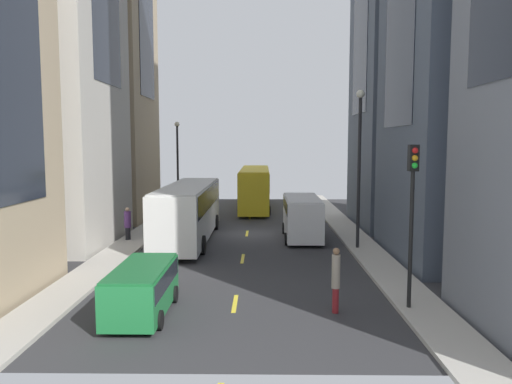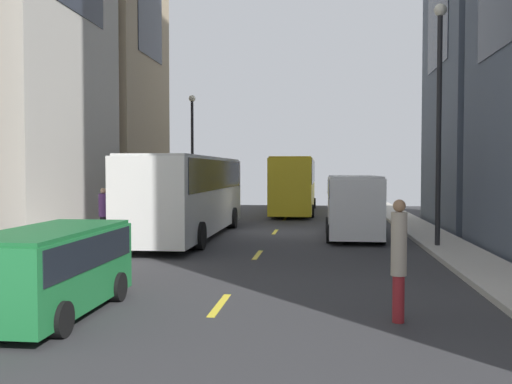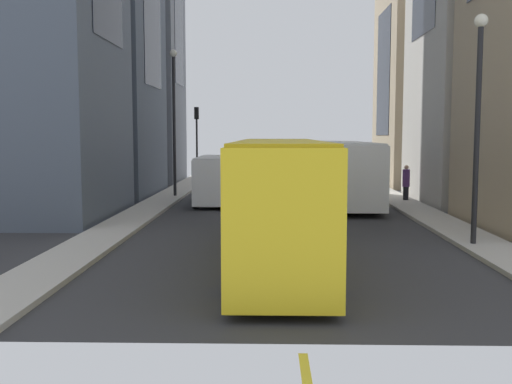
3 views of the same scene
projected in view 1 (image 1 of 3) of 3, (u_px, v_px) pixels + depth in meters
name	position (u px, v px, depth m)	size (l,w,h in m)	color
ground_plane	(247.00, 233.00, 31.96)	(39.07, 39.07, 0.00)	#333335
sidewalk_west	(145.00, 232.00, 32.04)	(1.83, 44.00, 0.15)	#B2ADA3
sidewalk_east	(349.00, 233.00, 31.86)	(1.83, 44.00, 0.15)	#B2ADA3
lane_stripe_1	(235.00, 303.00, 18.03)	(0.16, 2.00, 0.01)	yellow
lane_stripe_2	(243.00, 259.00, 24.99)	(0.16, 2.00, 0.01)	yellow
lane_stripe_3	(247.00, 233.00, 31.96)	(0.16, 2.00, 0.01)	yellow
lane_stripe_4	(250.00, 217.00, 38.92)	(0.16, 2.00, 0.01)	yellow
lane_stripe_5	(252.00, 206.00, 45.89)	(0.16, 2.00, 0.01)	yellow
lane_stripe_6	(253.00, 198.00, 52.85)	(0.16, 2.00, 0.01)	yellow
city_bus_white	(189.00, 207.00, 29.56)	(2.80, 12.12, 3.35)	silver
streetcar_yellow	(255.00, 185.00, 43.84)	(2.70, 12.71, 3.59)	yellow
delivery_van_white	(302.00, 215.00, 29.95)	(2.25, 5.70, 2.58)	white
car_green_0	(142.00, 286.00, 16.75)	(1.90, 4.31, 1.69)	#1E7238
pedestrian_crossing_near	(336.00, 278.00, 16.93)	(0.29, 0.29, 2.28)	maroon
pedestrian_waiting_curb	(128.00, 223.00, 29.07)	(0.40, 0.40, 1.92)	black
traffic_light_near_corner	(412.00, 195.00, 16.79)	(0.32, 0.44, 5.64)	black
streetlamp_near	(359.00, 154.00, 26.52)	(0.44, 0.44, 8.50)	black
streetlamp_far	(178.00, 156.00, 41.79)	(0.44, 0.44, 7.48)	black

